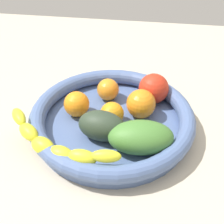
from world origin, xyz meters
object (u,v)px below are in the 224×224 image
at_px(fruit_bowl, 112,119).
at_px(orange_mid_right, 112,112).
at_px(orange_mid_left, 77,104).
at_px(orange_rear, 108,90).
at_px(orange_front, 141,104).
at_px(mango_green, 141,137).
at_px(banana_draped_left, 54,145).
at_px(avocado_dark, 102,126).
at_px(tomato_red, 154,89).

xyz_separation_m(fruit_bowl, orange_mid_right, (0.00, -0.00, 0.02)).
height_order(orange_mid_left, orange_rear, orange_mid_left).
relative_size(orange_front, mango_green, 0.51).
bearing_deg(banana_draped_left, orange_front, -135.81).
height_order(orange_front, orange_mid_right, orange_front).
distance_m(fruit_bowl, avocado_dark, 0.05).
bearing_deg(fruit_bowl, mango_green, 133.10).
bearing_deg(orange_rear, tomato_red, -176.70).
distance_m(fruit_bowl, orange_mid_left, 0.09).
relative_size(banana_draped_left, tomato_red, 3.52).
relative_size(orange_mid_right, avocado_dark, 0.52).
height_order(orange_rear, mango_green, mango_green).
relative_size(orange_mid_right, tomato_red, 0.73).
height_order(banana_draped_left, mango_green, mango_green).
bearing_deg(orange_rear, orange_mid_right, 104.50).
bearing_deg(mango_green, avocado_dark, -16.23).
xyz_separation_m(banana_draped_left, orange_mid_right, (-0.09, -0.12, -0.00)).
distance_m(orange_mid_left, mango_green, 0.17).
height_order(orange_mid_left, tomato_red, tomato_red).
xyz_separation_m(fruit_bowl, orange_front, (-0.06, -0.03, 0.02)).
distance_m(banana_draped_left, mango_green, 0.17).
distance_m(fruit_bowl, banana_draped_left, 0.15).
bearing_deg(orange_mid_left, mango_green, 148.77).
height_order(banana_draped_left, tomato_red, tomato_red).
relative_size(orange_mid_left, orange_rear, 1.09).
bearing_deg(mango_green, orange_mid_left, -31.23).
bearing_deg(banana_draped_left, avocado_dark, -140.17).
relative_size(orange_front, avocado_dark, 0.66).
height_order(orange_front, tomato_red, tomato_red).
height_order(fruit_bowl, tomato_red, tomato_red).
xyz_separation_m(orange_front, tomato_red, (-0.02, -0.06, 0.00)).
bearing_deg(avocado_dark, fruit_bowl, -106.40).
bearing_deg(orange_mid_right, avocado_dark, 75.22).
bearing_deg(fruit_bowl, orange_front, -149.80).
height_order(orange_mid_left, avocado_dark, avocado_dark).
xyz_separation_m(orange_mid_right, avocado_dark, (0.01, 0.05, 0.01)).
relative_size(fruit_bowl, avocado_dark, 3.64).
xyz_separation_m(orange_front, mango_green, (-0.01, 0.11, -0.00)).
height_order(fruit_bowl, orange_front, orange_front).
bearing_deg(fruit_bowl, tomato_red, -131.97).
xyz_separation_m(orange_mid_left, tomato_red, (-0.17, -0.07, 0.01)).
relative_size(orange_front, orange_mid_left, 1.14).
xyz_separation_m(orange_mid_right, orange_rear, (0.02, -0.08, 0.00)).
height_order(orange_front, mango_green, orange_front).
relative_size(orange_rear, mango_green, 0.41).
distance_m(orange_front, orange_rear, 0.10).
bearing_deg(orange_mid_right, fruit_bowl, 95.63).
distance_m(orange_mid_right, mango_green, 0.10).
bearing_deg(orange_front, banana_draped_left, 44.19).
relative_size(banana_draped_left, orange_front, 3.81).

